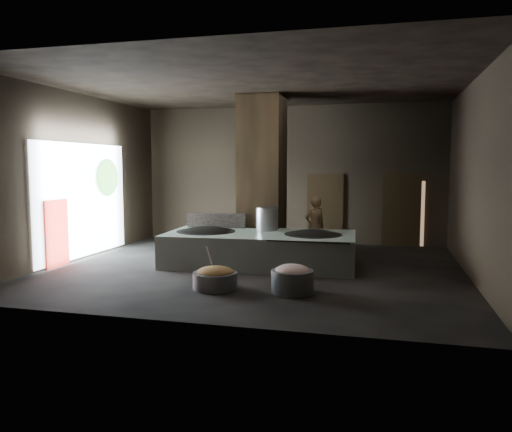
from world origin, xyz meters
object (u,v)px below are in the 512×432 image
(wok_right, at_px, (313,238))
(stock_pot, at_px, (267,219))
(veg_basin, at_px, (215,280))
(hearth_platform, at_px, (260,249))
(meat_basin, at_px, (292,282))
(cook, at_px, (315,227))
(wok_left, at_px, (206,234))

(wok_right, distance_m, stock_pot, 1.44)
(veg_basin, bearing_deg, hearth_platform, 83.43)
(meat_basin, bearing_deg, cook, 91.85)
(veg_basin, distance_m, meat_basin, 1.62)
(hearth_platform, xyz_separation_m, cook, (1.18, 1.61, 0.43))
(stock_pot, bearing_deg, hearth_platform, -95.19)
(wok_right, distance_m, cook, 1.58)
(hearth_platform, height_order, cook, cook)
(hearth_platform, distance_m, wok_left, 1.49)
(stock_pot, distance_m, meat_basin, 3.51)
(wok_right, bearing_deg, stock_pot, 158.96)
(hearth_platform, bearing_deg, stock_pot, 81.81)
(hearth_platform, relative_size, cook, 2.84)
(cook, bearing_deg, stock_pot, 6.83)
(stock_pot, bearing_deg, wok_left, -158.20)
(stock_pot, relative_size, veg_basin, 0.67)
(cook, xyz_separation_m, meat_basin, (0.14, -4.21, -0.61))
(hearth_platform, relative_size, wok_left, 3.17)
(wok_right, bearing_deg, wok_left, -177.95)
(stock_pot, distance_m, cook, 1.58)
(veg_basin, bearing_deg, wok_right, 58.41)
(stock_pot, distance_m, veg_basin, 3.35)
(hearth_platform, distance_m, wok_right, 1.39)
(hearth_platform, distance_m, stock_pot, 0.90)
(hearth_platform, xyz_separation_m, wok_left, (-1.45, -0.05, 0.33))
(wok_left, height_order, meat_basin, wok_left)
(wok_left, relative_size, wok_right, 1.07)
(hearth_platform, bearing_deg, veg_basin, -99.56)
(stock_pot, xyz_separation_m, meat_basin, (1.26, -3.15, -0.90))
(cook, relative_size, veg_basin, 1.81)
(hearth_platform, distance_m, cook, 2.04)
(cook, relative_size, meat_basin, 1.98)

